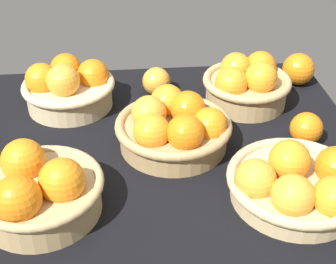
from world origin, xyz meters
TOP-DOWN VIEW (x-y plane):
  - market_tray at (0.00, 0.00)cm, footprint 84.00×72.00cm
  - basket_near_left at (-20.37, -15.51)cm, footprint 20.97×20.97cm
  - basket_center at (-1.34, 1.15)cm, footprint 24.32×24.32cm
  - basket_near_right at (21.81, -18.12)cm, footprint 21.74×21.74cm
  - basket_far_right at (23.87, 19.05)cm, footprint 22.38×22.38cm
  - basket_far_left at (-21.42, 20.43)cm, footprint 25.03×25.03cm
  - loose_orange_front_gap at (-35.92, -23.91)cm, footprint 8.16×8.16cm
  - loose_orange_back_gap at (-29.22, 2.39)cm, footprint 6.92×6.92cm
  - loose_orange_side_gap at (0.71, -21.74)cm, footprint 6.93×6.93cm

SIDE VIEW (x-z plane):
  - market_tray at x=0.00cm, z-range 0.00..3.00cm
  - loose_orange_back_gap at x=-29.22cm, z-range 3.00..9.92cm
  - loose_orange_side_gap at x=0.71cm, z-range 3.00..9.93cm
  - loose_orange_front_gap at x=-35.92cm, z-range 3.00..11.16cm
  - basket_far_left at x=-21.42cm, z-range 1.63..12.55cm
  - basket_center at x=-1.34cm, z-range 2.09..13.48cm
  - basket_far_right at x=23.87cm, z-range 2.04..13.68cm
  - basket_near_right at x=21.81cm, z-range 1.90..14.08cm
  - basket_near_left at x=-20.37cm, z-range 2.13..14.21cm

